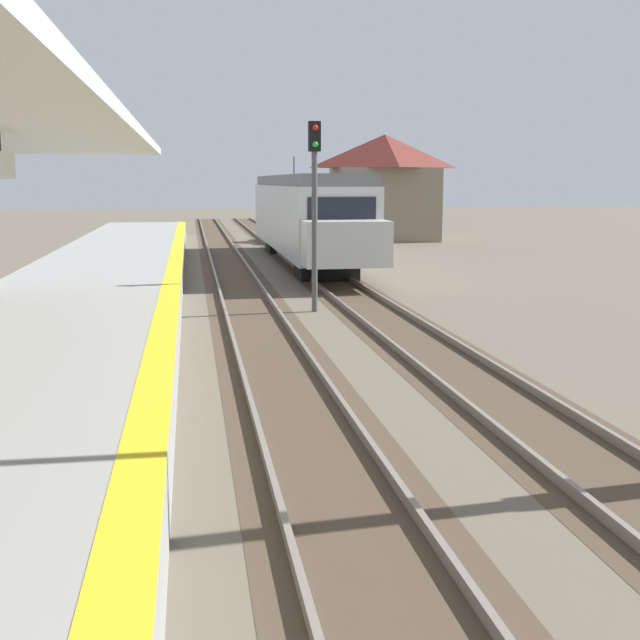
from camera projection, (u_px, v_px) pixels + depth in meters
The scene contains 6 objects.
station_platform at pixel (45, 349), 15.54m from camera, with size 5.00×80.00×0.91m.
track_pair_nearest_platform at pixel (259, 327), 20.19m from camera, with size 2.34×120.00×0.16m.
track_pair_middle at pixel (392, 323), 20.71m from camera, with size 2.34×120.00×0.16m.
approaching_train at pixel (306, 214), 35.66m from camera, with size 2.93×19.60×4.76m.
rail_signal_post at pixel (315, 196), 22.31m from camera, with size 0.32×0.34×5.20m.
distant_trackside_house at pixel (384, 186), 49.93m from camera, with size 6.60×5.28×6.40m.
Camera 1 is at (0.29, 0.14, 3.61)m, focal length 45.83 mm.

